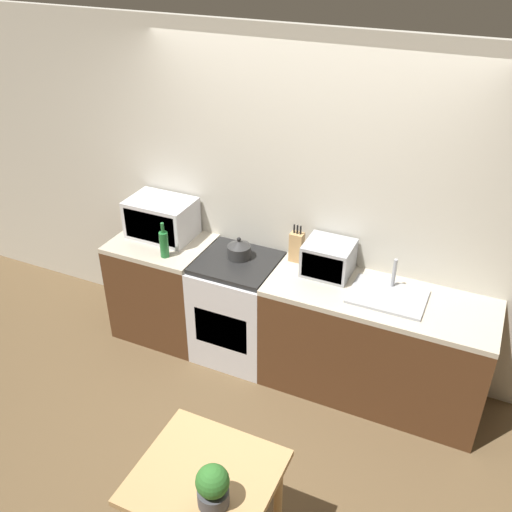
% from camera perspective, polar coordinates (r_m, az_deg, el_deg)
% --- Properties ---
extents(ground_plane, '(16.00, 16.00, 0.00)m').
position_cam_1_polar(ground_plane, '(4.40, -0.46, -15.87)').
color(ground_plane, brown).
extents(wall_back, '(10.00, 0.06, 2.60)m').
position_cam_1_polar(wall_back, '(4.36, 5.03, 4.93)').
color(wall_back, beige).
rests_on(wall_back, ground_plane).
extents(counter_left_run, '(0.78, 0.62, 0.90)m').
position_cam_1_polar(counter_left_run, '(4.98, -9.12, -3.07)').
color(counter_left_run, '#4C2D19').
rests_on(counter_left_run, ground_plane).
extents(counter_right_run, '(1.63, 0.62, 0.90)m').
position_cam_1_polar(counter_right_run, '(4.39, 11.68, -8.72)').
color(counter_right_run, '#4C2D19').
rests_on(counter_right_run, ground_plane).
extents(stove_range, '(0.63, 0.62, 0.90)m').
position_cam_1_polar(stove_range, '(4.68, -1.82, -5.19)').
color(stove_range, silver).
rests_on(stove_range, ground_plane).
extents(kettle, '(0.19, 0.19, 0.18)m').
position_cam_1_polar(kettle, '(4.43, -1.71, 0.70)').
color(kettle, '#2D2D2D').
rests_on(kettle, stove_range).
extents(microwave, '(0.53, 0.37, 0.32)m').
position_cam_1_polar(microwave, '(4.76, -9.44, 3.75)').
color(microwave, silver).
rests_on(microwave, counter_left_run).
extents(bottle, '(0.07, 0.07, 0.30)m').
position_cam_1_polar(bottle, '(4.48, -9.19, 1.22)').
color(bottle, '#1E662D').
rests_on(bottle, counter_left_run).
extents(knife_block, '(0.10, 0.08, 0.31)m').
position_cam_1_polar(knife_block, '(4.37, 4.09, 0.94)').
color(knife_block, tan).
rests_on(knife_block, counter_right_run).
extents(toaster_oven, '(0.35, 0.31, 0.25)m').
position_cam_1_polar(toaster_oven, '(4.25, 7.25, -0.23)').
color(toaster_oven, '#999BA0').
rests_on(toaster_oven, counter_right_run).
extents(sink_basin, '(0.53, 0.38, 0.24)m').
position_cam_1_polar(sink_basin, '(4.11, 13.06, -3.86)').
color(sink_basin, '#999BA0').
rests_on(sink_basin, counter_right_run).
extents(dining_table, '(0.72, 0.67, 0.74)m').
position_cam_1_polar(dining_table, '(3.25, -5.00, -22.21)').
color(dining_table, tan).
rests_on(dining_table, ground_plane).
extents(potted_plant, '(0.17, 0.17, 0.24)m').
position_cam_1_polar(potted_plant, '(2.96, -4.35, -21.98)').
color(potted_plant, '#424247').
rests_on(potted_plant, dining_table).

